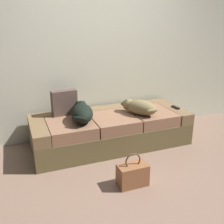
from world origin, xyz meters
The scene contains 8 objects.
ground_plane centered at (0.00, 0.00, 0.00)m, with size 10.00×10.00×0.00m, color #856755.
back_wall centered at (0.00, 1.62, 1.40)m, with size 6.40×0.10×2.80m, color beige.
couch centered at (0.00, 1.09, 0.22)m, with size 2.16×0.85×0.45m.
dog_dark centered at (-0.43, 1.01, 0.56)m, with size 0.35×0.65×0.22m.
dog_tan centered at (0.37, 0.96, 0.56)m, with size 0.45×0.55×0.20m.
tv_remote centered at (0.99, 0.99, 0.46)m, with size 0.04×0.15×0.02m, color black.
throw_pillow centered at (-0.59, 1.31, 0.62)m, with size 0.34×0.12×0.34m, color brown.
handbag centered at (-0.13, 0.09, 0.13)m, with size 0.32×0.18×0.38m.
Camera 1 is at (-1.21, -2.06, 1.67)m, focal length 41.78 mm.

